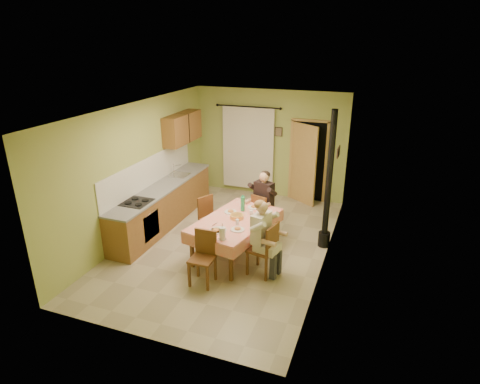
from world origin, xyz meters
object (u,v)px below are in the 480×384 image
at_px(man_far, 263,196).
at_px(stove_flue, 327,200).
at_px(dining_table, 235,237).
at_px(man_right, 263,230).
at_px(chair_near, 203,268).
at_px(chair_left, 211,227).
at_px(chair_far, 262,221).
at_px(chair_right, 263,259).

relative_size(man_far, stove_flue, 0.50).
relative_size(dining_table, man_right, 1.51).
relative_size(chair_near, man_right, 0.69).
bearing_deg(chair_left, man_far, 152.70).
xyz_separation_m(chair_far, chair_right, (0.47, -1.50, 0.00)).
height_order(chair_right, man_far, man_far).
height_order(man_far, stove_flue, stove_flue).
height_order(dining_table, man_far, man_far).
distance_m(chair_far, chair_near, 2.19).
bearing_deg(chair_right, chair_near, 138.26).
height_order(dining_table, stove_flue, stove_flue).
bearing_deg(man_right, chair_far, 28.98).
xyz_separation_m(man_far, stove_flue, (1.35, -0.10, 0.15)).
distance_m(chair_right, man_right, 0.59).
distance_m(chair_near, chair_left, 1.60).
relative_size(dining_table, chair_far, 2.25).
height_order(chair_left, man_right, man_right).
bearing_deg(dining_table, chair_left, 162.94).
relative_size(dining_table, stove_flue, 0.75).
bearing_deg(man_far, chair_right, -56.59).
relative_size(chair_far, man_far, 0.67).
distance_m(chair_far, stove_flue, 1.54).
relative_size(chair_right, stove_flue, 0.36).
distance_m(dining_table, stove_flue, 1.95).
distance_m(chair_left, man_far, 1.29).
height_order(chair_right, chair_left, chair_right).
distance_m(chair_near, man_right, 1.24).
distance_m(man_far, man_right, 1.58).
bearing_deg(chair_near, man_far, -101.37).
relative_size(chair_far, chair_left, 0.98).
bearing_deg(chair_left, stove_flue, 131.39).
bearing_deg(chair_right, man_far, 29.22).
height_order(chair_far, chair_right, chair_right).
xyz_separation_m(dining_table, stove_flue, (1.58, 0.94, 0.65)).
xyz_separation_m(chair_left, stove_flue, (2.29, 0.55, 0.74)).
bearing_deg(man_right, chair_left, 70.41).
height_order(dining_table, chair_near, chair_near).
relative_size(chair_near, man_far, 0.69).
bearing_deg(man_right, stove_flue, -20.47).
bearing_deg(man_far, chair_left, -128.94).
distance_m(chair_far, man_right, 1.67).
bearing_deg(chair_right, chair_left, 70.59).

